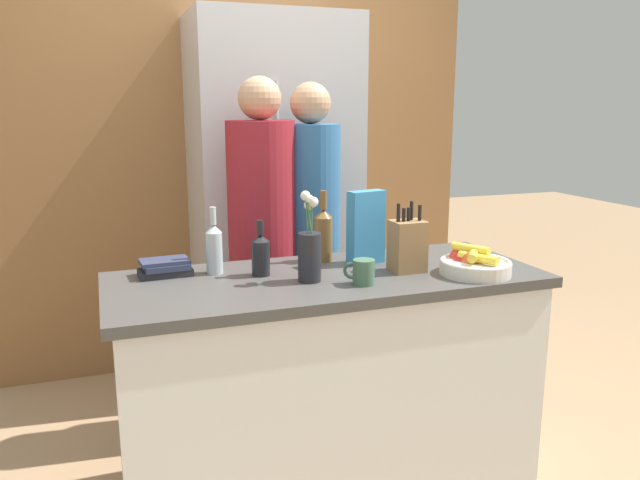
# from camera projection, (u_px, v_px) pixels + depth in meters

# --- Properties ---
(kitchen_island) EXTENTS (1.66, 0.67, 0.91)m
(kitchen_island) POSITION_uv_depth(u_px,v_px,m) (327.00, 384.00, 2.49)
(kitchen_island) COLOR silver
(kitchen_island) RESTS_ON ground_plane
(back_wall_wood) EXTENTS (2.86, 0.12, 2.60)m
(back_wall_wood) POSITION_uv_depth(u_px,v_px,m) (238.00, 148.00, 3.72)
(back_wall_wood) COLOR olive
(back_wall_wood) RESTS_ON ground_plane
(refrigerator) EXTENTS (0.87, 0.63, 2.02)m
(refrigerator) POSITION_uv_depth(u_px,v_px,m) (274.00, 203.00, 3.49)
(refrigerator) COLOR #B7B7BC
(refrigerator) RESTS_ON ground_plane
(fruit_bowl) EXTENTS (0.27, 0.27, 0.11)m
(fruit_bowl) POSITION_uv_depth(u_px,v_px,m) (473.00, 264.00, 2.40)
(fruit_bowl) COLOR silver
(fruit_bowl) RESTS_ON kitchen_island
(knife_block) EXTENTS (0.13, 0.11, 0.27)m
(knife_block) POSITION_uv_depth(u_px,v_px,m) (407.00, 245.00, 2.43)
(knife_block) COLOR olive
(knife_block) RESTS_ON kitchen_island
(flower_vase) EXTENTS (0.09, 0.09, 0.34)m
(flower_vase) POSITION_uv_depth(u_px,v_px,m) (309.00, 251.00, 2.28)
(flower_vase) COLOR #232328
(flower_vase) RESTS_ON kitchen_island
(cereal_box) EXTENTS (0.16, 0.09, 0.30)m
(cereal_box) POSITION_uv_depth(u_px,v_px,m) (366.00, 227.00, 2.54)
(cereal_box) COLOR teal
(cereal_box) RESTS_ON kitchen_island
(coffee_mug) EXTENTS (0.11, 0.09, 0.09)m
(coffee_mug) POSITION_uv_depth(u_px,v_px,m) (363.00, 272.00, 2.26)
(coffee_mug) COLOR #42664C
(coffee_mug) RESTS_ON kitchen_island
(book_stack) EXTENTS (0.20, 0.14, 0.06)m
(book_stack) POSITION_uv_depth(u_px,v_px,m) (165.00, 268.00, 2.38)
(book_stack) COLOR #232328
(book_stack) RESTS_ON kitchen_island
(bottle_oil) EXTENTS (0.08, 0.08, 0.30)m
(bottle_oil) POSITION_uv_depth(u_px,v_px,m) (323.00, 233.00, 2.59)
(bottle_oil) COLOR brown
(bottle_oil) RESTS_ON kitchen_island
(bottle_vinegar) EXTENTS (0.07, 0.07, 0.21)m
(bottle_vinegar) POSITION_uv_depth(u_px,v_px,m) (261.00, 254.00, 2.37)
(bottle_vinegar) COLOR black
(bottle_vinegar) RESTS_ON kitchen_island
(bottle_wine) EXTENTS (0.06, 0.06, 0.26)m
(bottle_wine) POSITION_uv_depth(u_px,v_px,m) (214.00, 247.00, 2.39)
(bottle_wine) COLOR #B2BCC1
(bottle_wine) RESTS_ON kitchen_island
(person_at_sink) EXTENTS (0.32, 0.32, 1.68)m
(person_at_sink) POSITION_uv_depth(u_px,v_px,m) (262.00, 236.00, 2.92)
(person_at_sink) COLOR #383842
(person_at_sink) RESTS_ON ground_plane
(person_in_blue) EXTENTS (0.29, 0.29, 1.66)m
(person_in_blue) POSITION_uv_depth(u_px,v_px,m) (311.00, 232.00, 3.02)
(person_in_blue) COLOR #383842
(person_in_blue) RESTS_ON ground_plane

